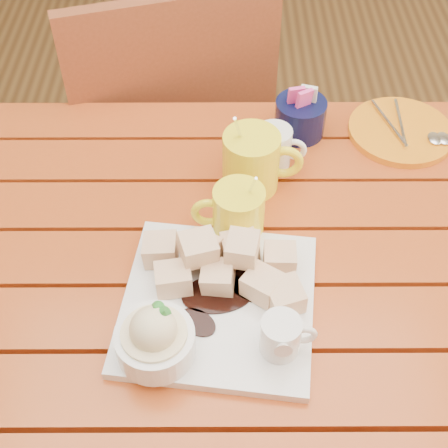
{
  "coord_description": "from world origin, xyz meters",
  "views": [
    {
      "loc": [
        0.0,
        -0.62,
        1.52
      ],
      "look_at": [
        0.0,
        0.01,
        0.82
      ],
      "focal_mm": 50.0,
      "sensor_mm": 36.0,
      "label": 1
    }
  ],
  "objects_px": {
    "coffee_mug_left": "(237,212)",
    "orange_saucer": "(402,131)",
    "table": "(221,295)",
    "dessert_plate": "(207,303)",
    "coffee_mug_right": "(253,161)",
    "chair_far": "(169,132)"
  },
  "relations": [
    {
      "from": "orange_saucer",
      "to": "chair_far",
      "type": "relative_size",
      "value": 0.21
    },
    {
      "from": "orange_saucer",
      "to": "chair_far",
      "type": "xyz_separation_m",
      "value": [
        -0.47,
        0.28,
        -0.23
      ]
    },
    {
      "from": "table",
      "to": "chair_far",
      "type": "relative_size",
      "value": 1.28
    },
    {
      "from": "dessert_plate",
      "to": "coffee_mug_left",
      "type": "bearing_deg",
      "value": 74.47
    },
    {
      "from": "table",
      "to": "chair_far",
      "type": "bearing_deg",
      "value": 102.61
    },
    {
      "from": "coffee_mug_left",
      "to": "coffee_mug_right",
      "type": "relative_size",
      "value": 0.85
    },
    {
      "from": "dessert_plate",
      "to": "coffee_mug_right",
      "type": "xyz_separation_m",
      "value": [
        0.07,
        0.27,
        0.02
      ]
    },
    {
      "from": "dessert_plate",
      "to": "orange_saucer",
      "type": "height_order",
      "value": "dessert_plate"
    },
    {
      "from": "coffee_mug_right",
      "to": "chair_far",
      "type": "relative_size",
      "value": 0.17
    },
    {
      "from": "coffee_mug_right",
      "to": "chair_far",
      "type": "xyz_separation_m",
      "value": [
        -0.18,
        0.41,
        -0.28
      ]
    },
    {
      "from": "coffee_mug_left",
      "to": "orange_saucer",
      "type": "relative_size",
      "value": 0.7
    },
    {
      "from": "coffee_mug_left",
      "to": "chair_far",
      "type": "distance_m",
      "value": 0.61
    },
    {
      "from": "coffee_mug_right",
      "to": "dessert_plate",
      "type": "bearing_deg",
      "value": -103.52
    },
    {
      "from": "coffee_mug_right",
      "to": "orange_saucer",
      "type": "distance_m",
      "value": 0.32
    },
    {
      "from": "table",
      "to": "orange_saucer",
      "type": "bearing_deg",
      "value": 40.87
    },
    {
      "from": "table",
      "to": "orange_saucer",
      "type": "distance_m",
      "value": 0.47
    },
    {
      "from": "chair_far",
      "to": "table",
      "type": "bearing_deg",
      "value": 86.25
    },
    {
      "from": "coffee_mug_left",
      "to": "orange_saucer",
      "type": "distance_m",
      "value": 0.4
    },
    {
      "from": "table",
      "to": "coffee_mug_right",
      "type": "height_order",
      "value": "coffee_mug_right"
    },
    {
      "from": "table",
      "to": "dessert_plate",
      "type": "xyz_separation_m",
      "value": [
        -0.02,
        -0.11,
        0.14
      ]
    },
    {
      "from": "chair_far",
      "to": "coffee_mug_right",
      "type": "bearing_deg",
      "value": 97.47
    },
    {
      "from": "coffee_mug_right",
      "to": "chair_far",
      "type": "distance_m",
      "value": 0.53
    }
  ]
}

